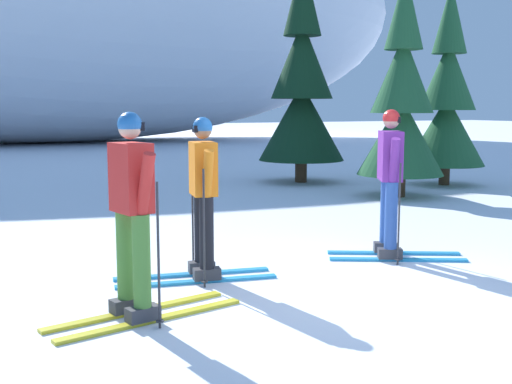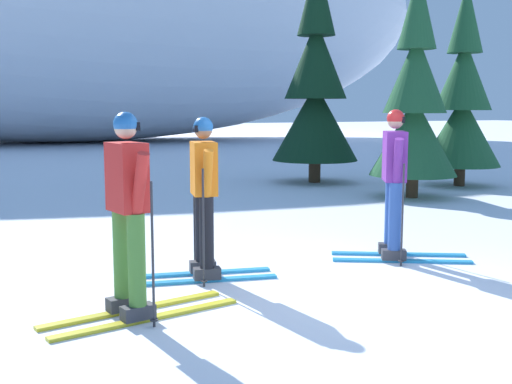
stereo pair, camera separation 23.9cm
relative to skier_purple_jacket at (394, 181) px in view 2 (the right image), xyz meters
name	(u,v)px [view 2 (the right image)]	position (x,y,z in m)	size (l,w,h in m)	color
ground_plane	(363,301)	(-1.27, -1.30, -0.95)	(120.00, 120.00, 0.00)	white
skier_purple_jacket	(394,181)	(0.00, 0.00, 0.00)	(1.65, 1.17, 1.79)	#2893CC
skier_red_jacket	(129,213)	(-3.38, -0.89, -0.03)	(1.80, 0.78, 1.78)	gold
skier_orange_jacket	(203,196)	(-2.38, 0.08, -0.06)	(1.74, 0.77, 1.72)	#2893CC
pine_tree_center_left	(316,89)	(2.94, 7.27, 1.28)	(2.06, 2.06, 5.32)	#47301E
pine_tree_center_right	(415,104)	(3.47, 4.18, 0.93)	(1.74, 1.74, 4.50)	#47301E
pine_tree_far_right	(463,102)	(5.68, 5.31, 0.98)	(1.78, 1.78, 4.62)	#47301E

